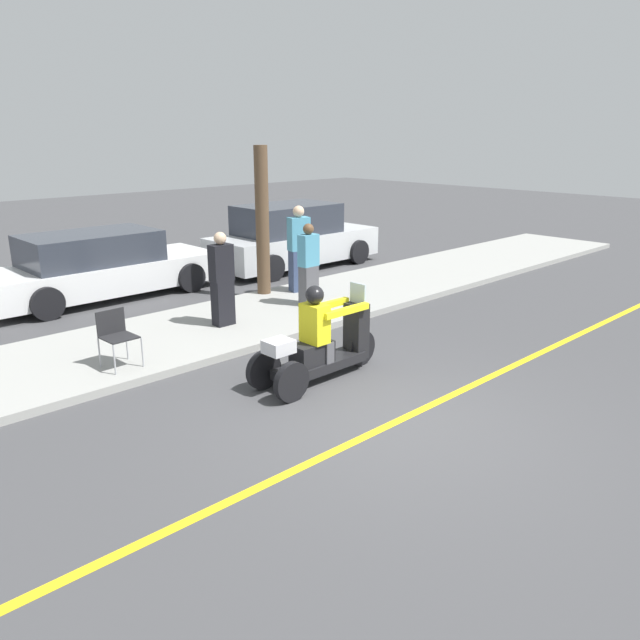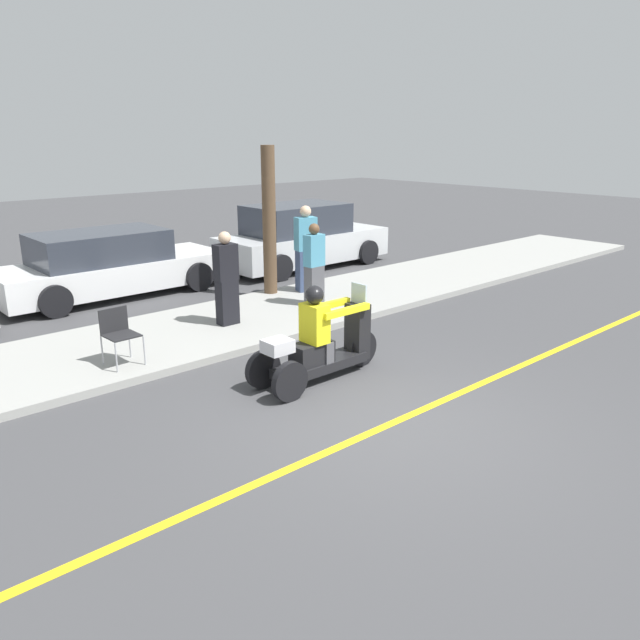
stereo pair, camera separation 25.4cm
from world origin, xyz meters
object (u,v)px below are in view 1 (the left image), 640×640
(tree_trunk, at_px, (262,221))
(parked_car_lot_right, at_px, (100,267))
(spectator_mid_group, at_px, (309,266))
(motorcycle_trike, at_px, (320,346))
(spectator_by_tree, at_px, (299,251))
(folding_chair_set_back, at_px, (116,332))
(spectator_with_child, at_px, (222,281))
(parked_car_lot_center, at_px, (292,238))

(tree_trunk, bearing_deg, parked_car_lot_right, 135.08)
(spectator_mid_group, bearing_deg, parked_car_lot_right, 123.49)
(motorcycle_trike, bearing_deg, parked_car_lot_right, 91.71)
(spectator_mid_group, relative_size, spectator_by_tree, 0.88)
(motorcycle_trike, height_order, spectator_mid_group, spectator_mid_group)
(spectator_by_tree, height_order, folding_chair_set_back, spectator_by_tree)
(spectator_with_child, relative_size, tree_trunk, 0.54)
(motorcycle_trike, distance_m, parked_car_lot_center, 7.81)
(spectator_mid_group, bearing_deg, folding_chair_set_back, -172.90)
(spectator_by_tree, bearing_deg, folding_chair_set_back, -162.97)
(spectator_with_child, bearing_deg, parked_car_lot_center, 36.32)
(motorcycle_trike, distance_m, folding_chair_set_back, 2.98)
(spectator_by_tree, bearing_deg, tree_trunk, 150.16)
(spectator_with_child, xyz_separation_m, spectator_by_tree, (2.61, 0.91, 0.08))
(spectator_by_tree, distance_m, folding_chair_set_back, 5.14)
(motorcycle_trike, height_order, parked_car_lot_center, parked_car_lot_center)
(parked_car_lot_right, distance_m, parked_car_lot_center, 5.04)
(folding_chair_set_back, distance_m, parked_car_lot_right, 4.68)
(folding_chair_set_back, bearing_deg, spectator_by_tree, 17.03)
(motorcycle_trike, bearing_deg, spectator_mid_group, 50.03)
(motorcycle_trike, height_order, spectator_with_child, spectator_with_child)
(spectator_mid_group, xyz_separation_m, parked_car_lot_right, (-2.51, 3.80, -0.22))
(spectator_mid_group, xyz_separation_m, parked_car_lot_center, (2.51, 3.37, -0.13))
(spectator_mid_group, height_order, tree_trunk, tree_trunk)
(motorcycle_trike, distance_m, spectator_mid_group, 3.63)
(spectator_by_tree, bearing_deg, spectator_with_child, -160.73)
(tree_trunk, bearing_deg, motorcycle_trike, -118.85)
(spectator_with_child, relative_size, parked_car_lot_center, 0.36)
(spectator_by_tree, distance_m, tree_trunk, 1.00)
(spectator_mid_group, relative_size, parked_car_lot_right, 0.33)
(motorcycle_trike, bearing_deg, spectator_with_child, 83.56)
(parked_car_lot_center, bearing_deg, tree_trunk, -141.72)
(motorcycle_trike, relative_size, parked_car_lot_right, 0.45)
(spectator_with_child, distance_m, folding_chair_set_back, 2.38)
(spectator_by_tree, height_order, parked_car_lot_right, spectator_by_tree)
(spectator_by_tree, distance_m, parked_car_lot_right, 4.23)
(spectator_mid_group, relative_size, parked_car_lot_center, 0.35)
(spectator_by_tree, bearing_deg, parked_car_lot_center, 51.68)
(motorcycle_trike, relative_size, tree_trunk, 0.72)
(spectator_with_child, xyz_separation_m, folding_chair_set_back, (-2.29, -0.59, -0.29))
(parked_car_lot_right, bearing_deg, spectator_mid_group, -56.51)
(spectator_with_child, bearing_deg, parked_car_lot_right, 97.81)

